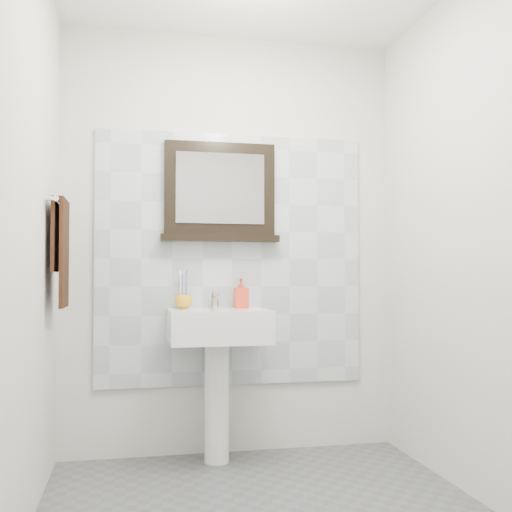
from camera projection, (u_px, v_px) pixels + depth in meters
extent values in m
cube|color=silver|center=(231.00, 242.00, 3.60)|extent=(2.00, 0.01, 2.50)
cube|color=silver|center=(379.00, 193.00, 1.45)|extent=(2.00, 0.01, 2.50)
cube|color=silver|center=(24.00, 224.00, 2.32)|extent=(0.01, 2.20, 2.50)
cube|color=silver|center=(487.00, 232.00, 2.73)|extent=(0.01, 2.20, 2.50)
cube|color=silver|center=(232.00, 259.00, 3.59)|extent=(1.60, 0.02, 1.50)
cylinder|color=white|center=(217.00, 401.00, 3.38)|extent=(0.14, 0.14, 0.68)
cube|color=white|center=(218.00, 326.00, 3.33)|extent=(0.55, 0.44, 0.18)
cylinder|color=silver|center=(219.00, 312.00, 3.31)|extent=(0.32, 0.32, 0.02)
cylinder|color=#4C4C4F|center=(219.00, 310.00, 3.31)|extent=(0.04, 0.04, 0.00)
cylinder|color=silver|center=(215.00, 300.00, 3.48)|extent=(0.04, 0.04, 0.09)
cylinder|color=silver|center=(216.00, 297.00, 3.44)|extent=(0.02, 0.10, 0.02)
cube|color=silver|center=(214.00, 292.00, 3.50)|extent=(0.02, 0.07, 0.01)
imported|color=gold|center=(184.00, 302.00, 3.45)|extent=(0.13, 0.13, 0.08)
cylinder|color=white|center=(181.00, 290.00, 3.43)|extent=(0.01, 0.01, 0.19)
cube|color=white|center=(181.00, 272.00, 3.44)|extent=(0.01, 0.01, 0.03)
cylinder|color=#5062B8|center=(186.00, 290.00, 3.44)|extent=(0.01, 0.01, 0.19)
cube|color=#5062B8|center=(187.00, 272.00, 3.45)|extent=(0.01, 0.01, 0.03)
cylinder|color=white|center=(183.00, 290.00, 3.47)|extent=(0.01, 0.01, 0.19)
cube|color=white|center=(183.00, 272.00, 3.47)|extent=(0.01, 0.01, 0.03)
cylinder|color=#5062B8|center=(182.00, 290.00, 3.46)|extent=(0.01, 0.01, 0.19)
cube|color=#5062B8|center=(182.00, 272.00, 3.46)|extent=(0.01, 0.01, 0.03)
cylinder|color=white|center=(187.00, 290.00, 3.46)|extent=(0.01, 0.01, 0.19)
cube|color=white|center=(187.00, 272.00, 3.46)|extent=(0.01, 0.01, 0.03)
imported|color=red|center=(241.00, 293.00, 3.52)|extent=(0.08, 0.09, 0.17)
cube|color=black|center=(220.00, 189.00, 3.56)|extent=(0.66, 0.06, 0.55)
cube|color=#99999E|center=(221.00, 188.00, 3.53)|extent=(0.53, 0.01, 0.42)
cube|color=black|center=(220.00, 238.00, 3.53)|extent=(0.70, 0.11, 0.04)
cylinder|color=silver|center=(61.00, 203.00, 3.04)|extent=(0.03, 0.40, 0.03)
cylinder|color=silver|center=(49.00, 198.00, 2.85)|extent=(0.05, 0.02, 0.02)
cylinder|color=silver|center=(59.00, 207.00, 3.22)|extent=(0.05, 0.02, 0.02)
cube|color=black|center=(64.00, 256.00, 3.04)|extent=(0.02, 0.30, 0.52)
cube|color=black|center=(56.00, 238.00, 3.03)|extent=(0.02, 0.30, 0.34)
cube|color=black|center=(61.00, 202.00, 3.04)|extent=(0.06, 0.30, 0.03)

